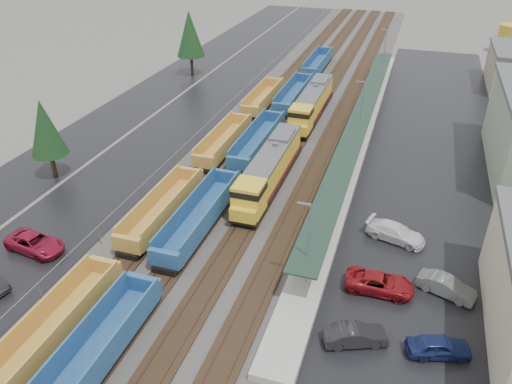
% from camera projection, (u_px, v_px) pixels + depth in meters
% --- Properties ---
extents(ballast_strip, '(20.00, 160.00, 0.08)m').
position_uv_depth(ballast_strip, '(304.00, 107.00, 75.63)').
color(ballast_strip, '#302D2B').
rests_on(ballast_strip, ground).
extents(trackbed, '(14.60, 160.00, 0.22)m').
position_uv_depth(trackbed, '(304.00, 106.00, 75.57)').
color(trackbed, black).
rests_on(trackbed, ground).
extents(west_parking_lot, '(10.00, 160.00, 0.02)m').
position_uv_depth(west_parking_lot, '(212.00, 97.00, 79.65)').
color(west_parking_lot, black).
rests_on(west_parking_lot, ground).
extents(west_road, '(9.00, 160.00, 0.02)m').
position_uv_depth(west_road, '(156.00, 90.00, 82.31)').
color(west_road, black).
rests_on(west_road, ground).
extents(east_commuter_lot, '(16.00, 100.00, 0.02)m').
position_uv_depth(east_commuter_lot, '(434.00, 151.00, 62.38)').
color(east_commuter_lot, black).
rests_on(east_commuter_lot, ground).
extents(station_platform, '(3.00, 80.00, 8.00)m').
position_uv_depth(station_platform, '(358.00, 136.00, 64.55)').
color(station_platform, '#9E9B93').
rests_on(station_platform, ground).
extents(chainlink_fence, '(0.08, 160.04, 2.02)m').
position_uv_depth(chainlink_fence, '(241.00, 94.00, 76.09)').
color(chainlink_fence, gray).
rests_on(chainlink_fence, ground).
extents(tree_west_near, '(3.96, 3.96, 9.00)m').
position_uv_depth(tree_west_near, '(45.00, 128.00, 53.95)').
color(tree_west_near, '#332316').
rests_on(tree_west_near, ground).
extents(tree_west_far, '(4.84, 4.84, 11.00)m').
position_uv_depth(tree_west_far, '(190.00, 34.00, 86.39)').
color(tree_west_far, '#332316').
rests_on(tree_west_far, ground).
extents(locomotive_lead, '(2.81, 18.54, 4.20)m').
position_uv_depth(locomotive_lead, '(269.00, 170.00, 53.11)').
color(locomotive_lead, black).
rests_on(locomotive_lead, ground).
extents(locomotive_trail, '(2.81, 18.54, 4.20)m').
position_uv_depth(locomotive_trail, '(311.00, 104.00, 70.34)').
color(locomotive_trail, black).
rests_on(locomotive_trail, ground).
extents(well_string_yellow, '(2.78, 79.94, 2.46)m').
position_uv_depth(well_string_yellow, '(163.00, 209.00, 48.36)').
color(well_string_yellow, '#B28F31').
rests_on(well_string_yellow, ground).
extents(well_string_blue, '(2.86, 105.59, 2.53)m').
position_uv_depth(well_string_blue, '(233.00, 174.00, 54.55)').
color(well_string_blue, navy).
rests_on(well_string_blue, ground).
extents(storage_tank, '(5.64, 5.64, 5.64)m').
position_uv_depth(storage_tank, '(512.00, 39.00, 100.90)').
color(storage_tank, gold).
rests_on(storage_tank, ground).
extents(parked_car_west_c, '(3.34, 5.91, 1.56)m').
position_uv_depth(parked_car_west_c, '(35.00, 243.00, 44.24)').
color(parked_car_west_c, maroon).
rests_on(parked_car_west_c, ground).
extents(parked_car_east_a, '(3.19, 4.75, 1.48)m').
position_uv_depth(parked_car_east_a, '(355.00, 335.00, 34.93)').
color(parked_car_east_a, black).
rests_on(parked_car_east_a, ground).
extents(parked_car_east_b, '(2.56, 5.47, 1.52)m').
position_uv_depth(parked_car_east_b, '(379.00, 283.00, 39.66)').
color(parked_car_east_b, maroon).
rests_on(parked_car_east_b, ground).
extents(parked_car_east_c, '(3.60, 5.80, 1.57)m').
position_uv_depth(parked_car_east_c, '(396.00, 233.00, 45.64)').
color(parked_car_east_c, silver).
rests_on(parked_car_east_c, ground).
extents(parked_car_east_d, '(2.91, 4.69, 1.49)m').
position_uv_depth(parked_car_east_d, '(439.00, 347.00, 34.03)').
color(parked_car_east_d, navy).
rests_on(parked_car_east_d, ground).
extents(parked_car_east_e, '(2.99, 4.80, 1.49)m').
position_uv_depth(parked_car_east_e, '(446.00, 287.00, 39.31)').
color(parked_car_east_e, slate).
rests_on(parked_car_east_e, ground).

